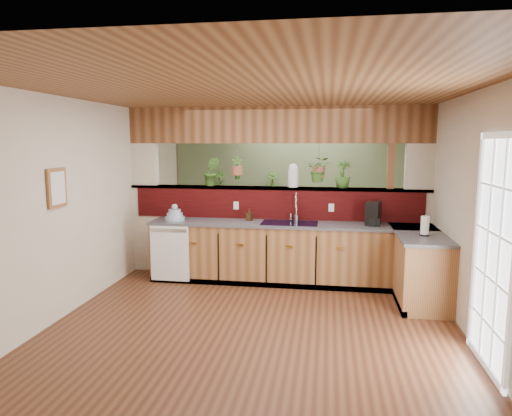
% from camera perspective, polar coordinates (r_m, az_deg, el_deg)
% --- Properties ---
extents(ground, '(4.60, 7.00, 0.01)m').
position_cam_1_polar(ground, '(6.00, 0.87, -11.95)').
color(ground, '#502B18').
rests_on(ground, ground).
extents(ceiling, '(4.60, 7.00, 0.01)m').
position_cam_1_polar(ceiling, '(5.65, 0.93, 13.62)').
color(ceiling, brown).
rests_on(ceiling, ground).
extents(wall_back, '(4.60, 0.02, 2.60)m').
position_cam_1_polar(wall_back, '(9.14, 4.01, 3.39)').
color(wall_back, beige).
rests_on(wall_back, ground).
extents(wall_front, '(4.60, 0.02, 2.60)m').
position_cam_1_polar(wall_front, '(2.35, -11.48, -11.08)').
color(wall_front, beige).
rests_on(wall_front, ground).
extents(wall_left, '(0.02, 7.00, 2.60)m').
position_cam_1_polar(wall_left, '(6.42, -19.87, 0.86)').
color(wall_left, beige).
rests_on(wall_left, ground).
extents(wall_right, '(0.02, 7.00, 2.60)m').
position_cam_1_polar(wall_right, '(5.82, 23.91, -0.07)').
color(wall_right, beige).
rests_on(wall_right, ground).
extents(pass_through_partition, '(4.60, 0.21, 2.60)m').
position_cam_1_polar(pass_through_partition, '(7.02, 2.69, 1.04)').
color(pass_through_partition, beige).
rests_on(pass_through_partition, ground).
extents(pass_through_ledge, '(4.60, 0.21, 0.04)m').
position_cam_1_polar(pass_through_ledge, '(7.00, 2.47, 2.50)').
color(pass_through_ledge, brown).
rests_on(pass_through_ledge, ground).
extents(header_beam, '(4.60, 0.15, 0.55)m').
position_cam_1_polar(header_beam, '(6.97, 2.51, 10.33)').
color(header_beam, brown).
rests_on(header_beam, ground).
extents(sage_backwall, '(4.55, 0.02, 2.55)m').
position_cam_1_polar(sage_backwall, '(9.12, 4.00, 3.38)').
color(sage_backwall, '#5D714D').
rests_on(sage_backwall, ground).
extents(countertop, '(4.14, 1.52, 0.90)m').
position_cam_1_polar(countertop, '(6.64, 9.16, -5.99)').
color(countertop, brown).
rests_on(countertop, ground).
extents(dishwasher, '(0.58, 0.03, 0.82)m').
position_cam_1_polar(dishwasher, '(6.83, -10.75, -5.57)').
color(dishwasher, white).
rests_on(dishwasher, ground).
extents(navy_sink, '(0.82, 0.50, 0.18)m').
position_cam_1_polar(navy_sink, '(6.69, 4.20, -2.54)').
color(navy_sink, black).
rests_on(navy_sink, countertop).
extents(french_door, '(0.06, 1.02, 2.16)m').
position_cam_1_polar(french_door, '(4.63, 27.46, -5.42)').
color(french_door, white).
rests_on(french_door, ground).
extents(framed_print, '(0.04, 0.35, 0.45)m').
position_cam_1_polar(framed_print, '(5.70, -23.61, 2.31)').
color(framed_print, brown).
rests_on(framed_print, wall_left).
extents(faucet, '(0.19, 0.19, 0.44)m').
position_cam_1_polar(faucet, '(6.79, 5.02, 0.28)').
color(faucet, '#B7B7B2').
rests_on(faucet, countertop).
extents(dish_stack, '(0.29, 0.29, 0.25)m').
position_cam_1_polar(dish_stack, '(6.95, -10.12, -0.92)').
color(dish_stack, '#95A8C0').
rests_on(dish_stack, countertop).
extents(soap_dispenser, '(0.11, 0.11, 0.18)m').
position_cam_1_polar(soap_dispenser, '(6.84, -0.83, -0.84)').
color(soap_dispenser, '#3D2916').
rests_on(soap_dispenser, countertop).
extents(coffee_maker, '(0.18, 0.30, 0.33)m').
position_cam_1_polar(coffee_maker, '(6.69, 14.47, -0.78)').
color(coffee_maker, black).
rests_on(coffee_maker, countertop).
extents(paper_towel, '(0.12, 0.12, 0.27)m').
position_cam_1_polar(paper_towel, '(6.12, 20.35, -2.15)').
color(paper_towel, black).
rests_on(paper_towel, countertop).
extents(glass_jar, '(0.16, 0.16, 0.36)m').
position_cam_1_polar(glass_jar, '(6.96, 4.66, 4.08)').
color(glass_jar, silver).
rests_on(glass_jar, pass_through_ledge).
extents(ledge_plant_left, '(0.28, 0.24, 0.44)m').
position_cam_1_polar(ledge_plant_left, '(7.17, -5.58, 4.54)').
color(ledge_plant_left, '#31571E').
rests_on(ledge_plant_left, pass_through_ledge).
extents(ledge_plant_right, '(0.28, 0.28, 0.41)m').
position_cam_1_polar(ledge_plant_right, '(6.94, 10.79, 4.19)').
color(ledge_plant_right, '#31571E').
rests_on(ledge_plant_right, pass_through_ledge).
extents(hanging_plant_a, '(0.22, 0.19, 0.49)m').
position_cam_1_polar(hanging_plant_a, '(7.07, -2.39, 5.90)').
color(hanging_plant_a, brown).
rests_on(hanging_plant_a, header_beam).
extents(hanging_plant_b, '(0.35, 0.31, 0.50)m').
position_cam_1_polar(hanging_plant_b, '(6.93, 7.88, 6.11)').
color(hanging_plant_b, brown).
rests_on(hanging_plant_b, header_beam).
extents(shelving_console, '(1.73, 0.90, 1.12)m').
position_cam_1_polar(shelving_console, '(9.11, -1.40, -1.68)').
color(shelving_console, black).
rests_on(shelving_console, ground).
extents(shelf_plant_a, '(0.25, 0.18, 0.46)m').
position_cam_1_polar(shelf_plant_a, '(9.11, -4.58, 3.30)').
color(shelf_plant_a, '#31571E').
rests_on(shelf_plant_a, shelving_console).
extents(shelf_plant_b, '(0.25, 0.25, 0.42)m').
position_cam_1_polar(shelf_plant_b, '(8.92, 2.05, 3.10)').
color(shelf_plant_b, '#31571E').
rests_on(shelf_plant_b, shelving_console).
extents(floor_plant, '(0.80, 0.72, 0.81)m').
position_cam_1_polar(floor_plant, '(7.85, 13.01, -4.23)').
color(floor_plant, '#31571E').
rests_on(floor_plant, ground).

